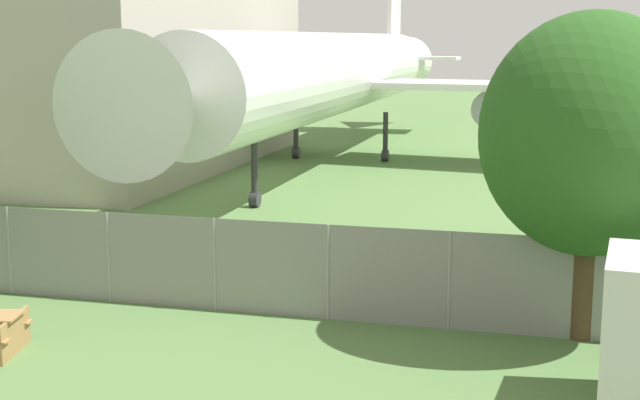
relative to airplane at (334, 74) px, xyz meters
name	(u,v)px	position (x,y,z in m)	size (l,w,h in m)	color
hangar_building	(19,7)	(-14.78, -2.65, 3.10)	(21.50, 21.16, 16.30)	#ADA899
perimeter_fence	(328,272)	(5.61, -23.17, -3.17)	(56.07, 0.07, 2.06)	gray
airplane	(334,74)	(0.00, 0.00, 0.00)	(34.89, 42.46, 11.73)	white
tree_left_of_cabin	(591,135)	(10.77, -23.01, -0.15)	(4.28, 4.28, 6.42)	#4C3823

